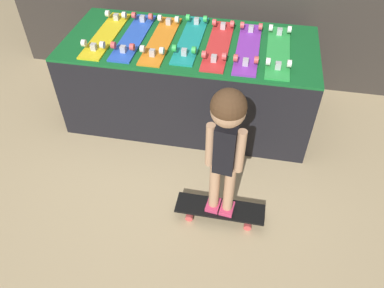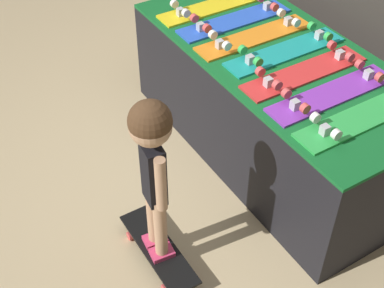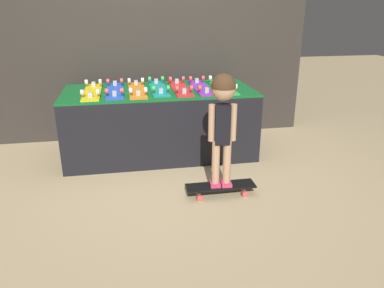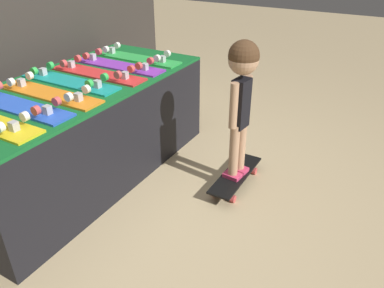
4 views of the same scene
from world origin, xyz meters
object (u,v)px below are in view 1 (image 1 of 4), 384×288
object	(u,v)px
skateboard_teal_on_rack	(191,38)
skateboard_purple_on_rack	(248,47)
skateboard_yellow_on_rack	(106,34)
skateboard_blue_on_rack	(134,36)
child	(226,134)
skateboard_red_on_rack	(219,44)
skateboard_green_on_rack	(278,50)
skateboard_on_floor	(220,210)
skateboard_orange_on_rack	(161,39)

from	to	relation	value
skateboard_teal_on_rack	skateboard_purple_on_rack	world-z (taller)	same
skateboard_yellow_on_rack	skateboard_blue_on_rack	size ratio (longest dim) A/B	1.00
skateboard_teal_on_rack	child	size ratio (longest dim) A/B	0.80
skateboard_yellow_on_rack	skateboard_teal_on_rack	xyz separation A→B (m)	(0.69, 0.05, 0.00)
skateboard_teal_on_rack	skateboard_purple_on_rack	size ratio (longest dim) A/B	1.00
skateboard_red_on_rack	skateboard_purple_on_rack	xyz separation A→B (m)	(0.23, -0.01, 0.00)
skateboard_yellow_on_rack	skateboard_green_on_rack	bearing A→B (deg)	-0.21
skateboard_green_on_rack	child	xyz separation A→B (m)	(-0.27, -1.05, 0.03)
skateboard_blue_on_rack	skateboard_teal_on_rack	size ratio (longest dim) A/B	1.00
skateboard_yellow_on_rack	skateboard_on_floor	xyz separation A→B (m)	(1.11, -1.06, -0.67)
skateboard_purple_on_rack	skateboard_green_on_rack	distance (m)	0.23
skateboard_teal_on_rack	child	bearing A→B (deg)	-69.43
skateboard_green_on_rack	child	distance (m)	1.09
skateboard_teal_on_rack	skateboard_on_floor	bearing A→B (deg)	-69.43
skateboard_teal_on_rack	skateboard_on_floor	distance (m)	1.37
skateboard_on_floor	child	size ratio (longest dim) A/B	0.62
skateboard_green_on_rack	skateboard_on_floor	xyz separation A→B (m)	(-0.27, -1.05, -0.67)
skateboard_green_on_rack	child	world-z (taller)	child
skateboard_yellow_on_rack	skateboard_teal_on_rack	world-z (taller)	same
skateboard_blue_on_rack	skateboard_red_on_rack	xyz separation A→B (m)	(0.69, -0.00, 0.00)
skateboard_orange_on_rack	skateboard_red_on_rack	distance (m)	0.46
skateboard_orange_on_rack	skateboard_teal_on_rack	world-z (taller)	same
skateboard_purple_on_rack	child	distance (m)	1.06
skateboard_on_floor	child	distance (m)	0.71
skateboard_green_on_rack	skateboard_on_floor	distance (m)	1.28
skateboard_orange_on_rack	skateboard_purple_on_rack	xyz separation A→B (m)	(0.69, 0.00, 0.00)
skateboard_blue_on_rack	child	size ratio (longest dim) A/B	0.80
skateboard_blue_on_rack	skateboard_on_floor	size ratio (longest dim) A/B	1.28
skateboard_yellow_on_rack	skateboard_orange_on_rack	world-z (taller)	same
skateboard_purple_on_rack	skateboard_yellow_on_rack	bearing A→B (deg)	-180.00
skateboard_yellow_on_rack	skateboard_green_on_rack	xyz separation A→B (m)	(1.38, -0.00, 0.00)
skateboard_blue_on_rack	skateboard_teal_on_rack	bearing A→B (deg)	5.29
skateboard_teal_on_rack	skateboard_blue_on_rack	bearing A→B (deg)	-174.71
skateboard_yellow_on_rack	skateboard_blue_on_rack	bearing A→B (deg)	2.68
skateboard_orange_on_rack	skateboard_blue_on_rack	bearing A→B (deg)	177.23
skateboard_blue_on_rack	skateboard_green_on_rack	bearing A→B (deg)	-0.78
child	skateboard_orange_on_rack	bearing A→B (deg)	127.77
skateboard_red_on_rack	skateboard_on_floor	distance (m)	1.27
skateboard_red_on_rack	skateboard_blue_on_rack	bearing A→B (deg)	179.61
skateboard_purple_on_rack	skateboard_green_on_rack	xyz separation A→B (m)	(0.23, -0.01, 0.00)
skateboard_yellow_on_rack	skateboard_teal_on_rack	distance (m)	0.69
skateboard_blue_on_rack	skateboard_on_floor	world-z (taller)	skateboard_blue_on_rack
skateboard_purple_on_rack	skateboard_on_floor	distance (m)	1.26
skateboard_orange_on_rack	child	xyz separation A→B (m)	(0.65, -1.06, 0.03)
skateboard_purple_on_rack	skateboard_on_floor	bearing A→B (deg)	-92.24
child	skateboard_green_on_rack	bearing A→B (deg)	81.94
skateboard_teal_on_rack	skateboard_green_on_rack	size ratio (longest dim) A/B	1.00
skateboard_blue_on_rack	skateboard_orange_on_rack	bearing A→B (deg)	-2.77
skateboard_blue_on_rack	skateboard_green_on_rack	size ratio (longest dim) A/B	1.00
skateboard_blue_on_rack	skateboard_on_floor	distance (m)	1.54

